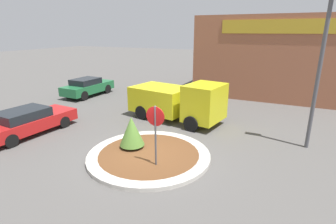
{
  "coord_description": "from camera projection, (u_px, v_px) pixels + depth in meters",
  "views": [
    {
      "loc": [
        4.85,
        -8.43,
        4.95
      ],
      "look_at": [
        -0.1,
        2.03,
        1.34
      ],
      "focal_mm": 28.0,
      "sensor_mm": 36.0,
      "label": 1
    }
  ],
  "objects": [
    {
      "name": "stop_sign",
      "position": [
        155.0,
        126.0,
        9.34
      ],
      "size": [
        0.72,
        0.07,
        2.43
      ],
      "color": "#4C4C51",
      "rests_on": "ground_plane"
    },
    {
      "name": "light_pole",
      "position": [
        321.0,
        62.0,
        10.5
      ],
      "size": [
        0.7,
        0.3,
        6.37
      ],
      "color": "#4C4C51",
      "rests_on": "ground_plane"
    },
    {
      "name": "island_shrub",
      "position": [
        132.0,
        131.0,
        11.05
      ],
      "size": [
        1.06,
        1.06,
        1.35
      ],
      "color": "brown",
      "rests_on": "traffic_island"
    },
    {
      "name": "ground_plane",
      "position": [
        149.0,
        157.0,
        10.73
      ],
      "size": [
        120.0,
        120.0,
        0.0
      ],
      "primitive_type": "plane",
      "color": "#514F4C"
    },
    {
      "name": "parked_sedan_red",
      "position": [
        27.0,
        121.0,
        12.95
      ],
      "size": [
        2.12,
        4.71,
        1.29
      ],
      "rotation": [
        0.0,
        0.0,
        1.5
      ],
      "color": "#B21919",
      "rests_on": "ground_plane"
    },
    {
      "name": "parked_sedan_green",
      "position": [
        88.0,
        87.0,
        20.58
      ],
      "size": [
        1.88,
        4.32,
        1.39
      ],
      "rotation": [
        0.0,
        0.0,
        1.54
      ],
      "color": "#1E6638",
      "rests_on": "ground_plane"
    },
    {
      "name": "utility_truck",
      "position": [
        177.0,
        101.0,
        14.81
      ],
      "size": [
        5.64,
        3.13,
        2.27
      ],
      "rotation": [
        0.0,
        0.0,
        -0.17
      ],
      "color": "gold",
      "rests_on": "ground_plane"
    },
    {
      "name": "storefront_building",
      "position": [
        295.0,
        57.0,
        19.84
      ],
      "size": [
        14.24,
        6.07,
        6.01
      ],
      "color": "#93563D",
      "rests_on": "ground_plane"
    },
    {
      "name": "traffic_island",
      "position": [
        149.0,
        155.0,
        10.71
      ],
      "size": [
        4.99,
        4.99,
        0.16
      ],
      "color": "#BCB7AD",
      "rests_on": "ground_plane"
    }
  ]
}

